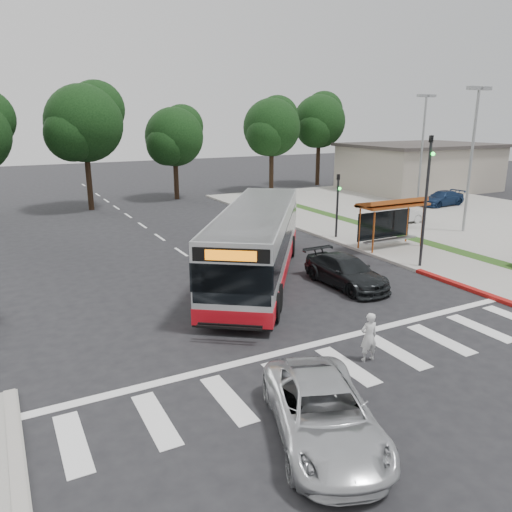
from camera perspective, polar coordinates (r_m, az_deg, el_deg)
ground at (r=19.62m, az=1.32°, el=-6.33°), size 140.00×140.00×0.00m
sidewalk_east at (r=31.92m, az=11.66°, el=2.14°), size 4.00×40.00×0.12m
curb_east at (r=30.71m, az=8.77°, el=1.78°), size 0.30×40.00×0.15m
curb_east_red at (r=23.78m, az=23.19°, el=-3.46°), size 0.32×6.00×0.15m
parking_lot at (r=41.71m, az=22.82°, el=4.37°), size 18.00×36.00×0.10m
commercial_building at (r=54.53m, az=18.12°, el=9.50°), size 14.00×10.00×4.40m
building_roof_cap at (r=54.35m, az=18.33°, el=11.95°), size 14.60×10.60×0.30m
crosswalk_ladder at (r=15.85m, az=10.35°, el=-12.22°), size 18.00×2.60×0.01m
bus_shelter at (r=29.20m, az=15.20°, el=5.27°), size 4.20×1.60×2.86m
traffic_signal_ne_tall at (r=25.60m, az=18.94°, el=7.04°), size 0.18×0.37×6.50m
traffic_signal_ne_short at (r=30.97m, az=9.31°, el=6.42°), size 0.18×0.37×4.00m
lot_light_front at (r=34.69m, az=23.58°, el=12.02°), size 1.90×0.35×9.01m
lot_light_mid at (r=45.82m, az=18.57°, el=13.09°), size 1.90×0.35×9.01m
tree_ne_a at (r=50.54m, az=1.85°, el=14.58°), size 6.16×5.74×9.30m
tree_ne_b at (r=55.97m, az=7.27°, el=15.12°), size 6.16×5.74×10.02m
tree_north_a at (r=42.52m, az=-18.99°, el=14.28°), size 6.60×6.15×10.17m
tree_north_b at (r=46.44m, az=-9.26°, el=13.40°), size 5.72×5.33×8.43m
transit_bus at (r=22.94m, az=0.11°, el=1.35°), size 9.83×12.19×3.35m
pedestrian at (r=15.96m, az=12.76°, el=-9.01°), size 0.62×0.45×1.58m
dark_sedan at (r=22.64m, az=10.23°, el=-1.74°), size 1.97×4.67×1.34m
silver_suv_south at (r=12.29m, az=7.71°, el=-17.37°), size 3.77×5.35×1.36m
parked_car_1 at (r=36.56m, az=16.13°, el=4.61°), size 3.84×1.54×1.24m
parked_car_3 at (r=44.94m, az=20.50°, el=6.20°), size 4.31×1.94×1.22m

